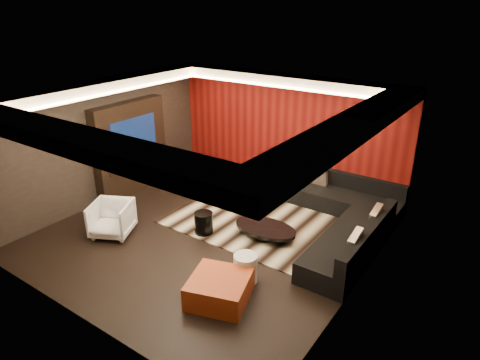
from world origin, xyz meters
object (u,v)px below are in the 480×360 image
Objects in this scene: white_side_table at (246,268)px; drum_stool at (204,223)px; armchair at (112,219)px; coffee_table at (265,232)px; sectional_sofa at (330,210)px; orange_ottoman at (219,289)px.

drum_stool is at bearing 152.22° from white_side_table.
drum_stool is at bearing 9.14° from armchair.
coffee_table is 1.48m from white_side_table.
sectional_sofa is at bearing 59.88° from coffee_table.
white_side_table is at bearing -71.33° from coffee_table.
armchair is 4.48m from sectional_sofa.
sectional_sofa is (3.35, 2.97, -0.09)m from armchair.
armchair reaches higher than drum_stool.
drum_stool is 1.78m from white_side_table.
coffee_table is 1.44× the size of orange_ottoman.
coffee_table is 2.60× the size of white_side_table.
orange_ottoman is 0.24× the size of sectional_sofa.
armchair is at bearing -175.56° from white_side_table.
drum_stool is (-1.10, -0.57, 0.11)m from coffee_table.
coffee_table is 1.24m from drum_stool.
armchair is 0.21× the size of sectional_sofa.
armchair is (-2.57, -1.63, 0.22)m from coffee_table.
white_side_table is (1.57, -0.83, 0.01)m from drum_stool.
coffee_table is 2.96× the size of drum_stool.
orange_ottoman is 1.16× the size of armchair.
white_side_table reaches higher than orange_ottoman.
white_side_table reaches higher than coffee_table.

